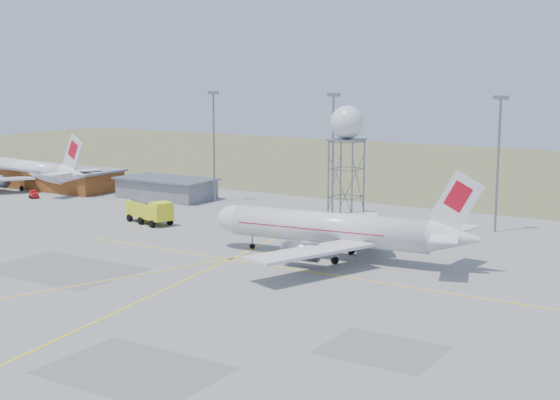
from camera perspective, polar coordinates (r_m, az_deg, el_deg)
The scene contains 12 objects.
ground at distance 75.53m, azimuth -13.69°, elevation -9.35°, with size 400.00×400.00×0.00m, color gray.
grass_strip at distance 197.91m, azimuth 16.65°, elevation 1.99°, with size 400.00×120.00×0.03m, color #626739.
building_orange at distance 170.27m, azimuth -16.48°, elevation 1.60°, with size 33.00×12.00×4.30m.
building_grey at distance 150.80m, azimuth -8.31°, elevation 0.86°, with size 19.00×10.00×3.90m.
mast_a at distance 144.99m, azimuth -4.87°, elevation 4.61°, with size 2.20×0.50×20.50m.
mast_b at distance 131.55m, azimuth 3.90°, elevation 4.15°, with size 2.20×0.50×20.50m.
mast_c at distance 120.94m, azimuth 15.69°, elevation 3.37°, with size 2.20×0.50×20.50m.
airliner_main at distance 100.98m, azimuth 3.92°, elevation -2.16°, with size 36.48×35.33×12.41m.
airliner_far at distance 170.10m, azimuth -17.89°, elevation 2.05°, with size 35.77×34.53×12.18m.
radar_tower at distance 122.59m, azimuth 4.89°, elevation 3.05°, with size 5.20×5.20×18.81m.
fire_truck at distance 126.07m, azimuth -9.47°, elevation -0.88°, with size 10.03×5.93×3.81m.
baggage_tug at distance 156.82m, azimuth -17.56°, elevation 0.33°, with size 2.31×2.17×1.52m.
Camera 1 is at (51.84, -49.52, 23.77)m, focal length 50.00 mm.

